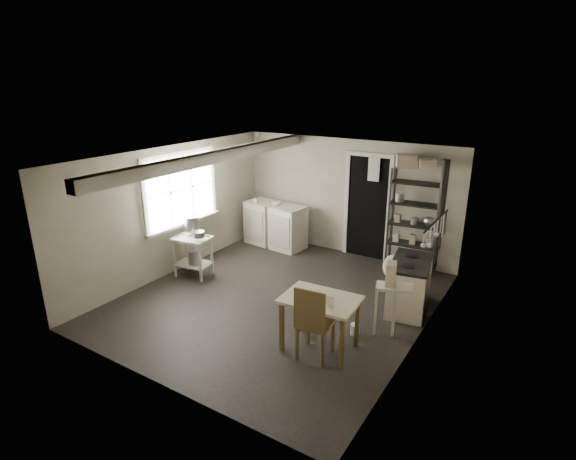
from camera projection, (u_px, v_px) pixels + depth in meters
The scene contains 31 objects.
floor at pixel (278, 299), 7.25m from camera, with size 5.00×5.00×0.00m, color black.
ceiling at pixel (277, 157), 6.51m from camera, with size 5.00×5.00×0.00m, color white.
wall_back at pixel (347, 197), 8.89m from camera, with size 4.50×0.02×2.30m, color #B1AB97.
wall_front at pixel (151, 296), 4.88m from camera, with size 4.50×0.02×2.30m, color #B1AB97.
wall_left at pixel (173, 210), 8.01m from camera, with size 0.02×5.00×2.30m, color #B1AB97.
wall_right at pixel (424, 263), 5.75m from camera, with size 0.02×5.00×2.30m, color #B1AB97.
window at pixel (180, 189), 8.05m from camera, with size 0.12×1.76×1.28m, color beige, non-canonical shape.
doorway at pixel (367, 208), 8.69m from camera, with size 0.96×0.10×2.08m, color beige, non-canonical shape.
ceiling_beam at pixel (214, 157), 7.15m from camera, with size 0.18×5.00×0.18m, color beige, non-canonical shape.
wallpaper_panel at pixel (423, 262), 5.76m from camera, with size 0.01×5.00×2.30m, color beige, non-canonical shape.
utensil_rail at pixel (435, 220), 6.13m from camera, with size 0.06×1.20×0.44m, color #B0B0B3, non-canonical shape.
prep_table at pixel (193, 255), 8.01m from camera, with size 0.64×0.46×0.73m, color beige, non-canonical shape.
stockpot at pixel (192, 224), 7.96m from camera, with size 0.25×0.25×0.27m, color #B0B0B3.
saucepan at pixel (199, 234), 7.70m from camera, with size 0.19×0.19×0.10m, color #B0B0B3.
bucket at pixel (194, 257), 7.95m from camera, with size 0.22×0.22×0.24m, color #B0B0B3.
base_cabinets at pixel (275, 225), 9.46m from camera, with size 1.38×0.59×0.91m, color silver, non-canonical shape.
mixing_bowl at pixel (275, 203), 9.21m from camera, with size 0.28×0.28×0.07m, color white.
counter_cup at pixel (255, 200), 9.38m from camera, with size 0.13×0.13×0.10m, color white.
shelf_rack at pixel (414, 221), 8.08m from camera, with size 0.90×0.35×1.91m, color black, non-canonical shape.
shelf_jar at pixel (401, 196), 8.07m from camera, with size 0.09×0.10×0.21m, color white.
storage_box_a at pixel (406, 162), 7.84m from camera, with size 0.34×0.30×0.23m, color beige.
storage_box_b at pixel (427, 165), 7.63m from camera, with size 0.27×0.25×0.18m, color beige.
stove at pixel (410, 283), 6.83m from camera, with size 0.56×1.01×0.79m, color silver, non-canonical shape.
stovepipe at pixel (442, 205), 6.72m from camera, with size 0.11×0.11×1.47m, color black, non-canonical shape.
side_ledge at pixel (393, 308), 6.09m from camera, with size 0.50×0.27×0.76m, color beige, non-canonical shape.
oats_box at pixel (391, 268), 5.94m from camera, with size 0.13×0.21×0.32m, color beige.
work_table at pixel (320, 323), 5.83m from camera, with size 0.97×0.68×0.73m, color beige, non-canonical shape.
table_cup at pixel (330, 300), 5.52m from camera, with size 0.11×0.11×0.10m, color white.
chair at pixel (316, 321), 5.66m from camera, with size 0.41×0.43×1.00m, color #503F22, non-canonical shape.
flour_sack at pixel (393, 266), 7.93m from camera, with size 0.37×0.32×0.45m, color beige.
floor_crock at pixel (355, 330), 6.24m from camera, with size 0.13×0.13×0.16m, color white.
Camera 1 is at (3.59, -5.43, 3.40)m, focal length 28.00 mm.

